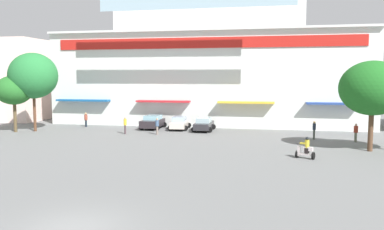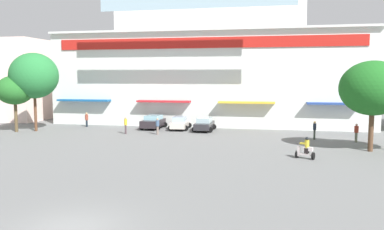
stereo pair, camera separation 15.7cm
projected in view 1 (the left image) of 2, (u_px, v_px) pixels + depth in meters
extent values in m
plane|color=slate|center=(163.00, 159.00, 27.76)|extent=(128.00, 128.00, 0.00)
cube|color=silver|center=(211.00, 79.00, 50.16)|extent=(37.52, 13.00, 10.89)
cube|color=silver|center=(212.00, 6.00, 49.86)|extent=(22.21, 11.70, 7.67)
cube|color=red|center=(203.00, 43.00, 43.34)|extent=(34.52, 0.12, 1.19)
cube|color=silver|center=(203.00, 29.00, 43.16)|extent=(37.52, 0.70, 0.24)
cube|color=#17538F|center=(83.00, 100.00, 46.29)|extent=(6.48, 1.10, 0.20)
cube|color=red|center=(163.00, 101.00, 44.39)|extent=(6.19, 1.10, 0.20)
cube|color=gold|center=(246.00, 102.00, 42.58)|extent=(6.15, 1.10, 0.20)
cube|color=navy|center=(334.00, 104.00, 40.81)|extent=(5.54, 1.10, 0.20)
cube|color=#99B7C6|center=(194.00, 0.00, 37.92)|extent=(19.54, 0.08, 1.53)
cube|color=#FCD9CD|center=(3.00, 80.00, 53.59)|extent=(12.92, 9.34, 10.67)
cylinder|color=brown|center=(15.00, 117.00, 40.95)|extent=(0.33, 0.33, 3.07)
ellipsoid|color=#246726|center=(14.00, 90.00, 40.66)|extent=(3.80, 3.75, 3.03)
cylinder|color=brown|center=(371.00, 131.00, 30.45)|extent=(0.39, 0.39, 3.18)
ellipsoid|color=#1E6521|center=(373.00, 88.00, 30.12)|extent=(5.05, 4.47, 4.24)
cylinder|color=brown|center=(35.00, 112.00, 41.47)|extent=(0.30, 0.30, 4.11)
ellipsoid|color=#267537|center=(33.00, 76.00, 41.09)|extent=(5.11, 4.85, 4.82)
cube|color=#2B2429|center=(153.00, 123.00, 43.63)|extent=(1.92, 4.29, 0.76)
cube|color=#8EC3D2|center=(153.00, 117.00, 43.56)|extent=(1.60, 2.16, 0.48)
cylinder|color=black|center=(149.00, 124.00, 45.13)|extent=(0.60, 0.18, 0.60)
cylinder|color=black|center=(164.00, 125.00, 44.73)|extent=(0.60, 0.18, 0.60)
cylinder|color=black|center=(141.00, 127.00, 42.59)|extent=(0.60, 0.18, 0.60)
cylinder|color=black|center=(157.00, 128.00, 42.19)|extent=(0.60, 0.18, 0.60)
cube|color=beige|center=(180.00, 124.00, 43.07)|extent=(1.88, 4.20, 0.63)
cube|color=#9CB3C8|center=(180.00, 119.00, 43.01)|extent=(1.52, 2.14, 0.53)
cylinder|color=black|center=(174.00, 125.00, 44.45)|extent=(0.61, 0.20, 0.60)
cylinder|color=black|center=(189.00, 125.00, 44.24)|extent=(0.61, 0.20, 0.60)
cylinder|color=black|center=(170.00, 128.00, 41.94)|extent=(0.61, 0.20, 0.60)
cylinder|color=black|center=(185.00, 128.00, 41.73)|extent=(0.61, 0.20, 0.60)
cube|color=#27272A|center=(204.00, 125.00, 41.84)|extent=(1.65, 4.01, 0.65)
cube|color=#A4C1C7|center=(204.00, 120.00, 41.78)|extent=(1.42, 2.01, 0.49)
cylinder|color=black|center=(198.00, 126.00, 43.24)|extent=(0.60, 0.17, 0.60)
cylinder|color=black|center=(213.00, 127.00, 42.92)|extent=(0.60, 0.17, 0.60)
cylinder|color=black|center=(194.00, 129.00, 40.82)|extent=(0.60, 0.17, 0.60)
cylinder|color=black|center=(210.00, 130.00, 40.49)|extent=(0.60, 0.17, 0.60)
cylinder|color=black|center=(297.00, 154.00, 28.13)|extent=(0.32, 0.54, 0.52)
cylinder|color=black|center=(313.00, 156.00, 27.51)|extent=(0.32, 0.54, 0.52)
cube|color=silver|center=(305.00, 154.00, 27.81)|extent=(1.05, 0.63, 0.10)
cube|color=silver|center=(308.00, 149.00, 27.66)|extent=(0.71, 0.51, 0.28)
cube|color=silver|center=(299.00, 151.00, 28.04)|extent=(0.25, 0.35, 0.71)
cylinder|color=black|center=(299.00, 143.00, 28.00)|extent=(0.22, 0.50, 0.04)
cube|color=black|center=(307.00, 150.00, 27.72)|extent=(0.38, 0.40, 0.36)
cylinder|color=gold|center=(307.00, 144.00, 27.68)|extent=(0.41, 0.41, 0.57)
sphere|color=black|center=(307.00, 138.00, 27.64)|extent=(0.25, 0.25, 0.25)
cube|color=gold|center=(303.00, 143.00, 27.81)|extent=(0.53, 0.48, 0.10)
cylinder|color=#444B42|center=(314.00, 135.00, 36.22)|extent=(0.26, 0.26, 0.90)
cylinder|color=#222C3C|center=(314.00, 127.00, 36.14)|extent=(0.42, 0.42, 0.59)
sphere|color=tan|center=(314.00, 122.00, 36.10)|extent=(0.24, 0.24, 0.24)
cylinder|color=slate|center=(356.00, 137.00, 34.74)|extent=(0.33, 0.33, 0.86)
cylinder|color=#A33726|center=(356.00, 129.00, 34.67)|extent=(0.53, 0.53, 0.59)
sphere|color=tan|center=(356.00, 125.00, 34.63)|extent=(0.21, 0.21, 0.21)
cylinder|color=gray|center=(157.00, 130.00, 39.16)|extent=(0.30, 0.30, 0.86)
cylinder|color=#435C7D|center=(157.00, 123.00, 39.08)|extent=(0.49, 0.49, 0.59)
sphere|color=tan|center=(157.00, 119.00, 39.04)|extent=(0.21, 0.21, 0.21)
cylinder|color=#4B3B3F|center=(125.00, 130.00, 39.63)|extent=(0.27, 0.27, 0.90)
cylinder|color=gold|center=(125.00, 122.00, 39.56)|extent=(0.43, 0.43, 0.62)
sphere|color=tan|center=(125.00, 118.00, 39.52)|extent=(0.21, 0.21, 0.21)
cylinder|color=black|center=(86.00, 123.00, 45.11)|extent=(0.32, 0.32, 0.81)
cylinder|color=brown|center=(86.00, 117.00, 45.04)|extent=(0.52, 0.52, 0.63)
sphere|color=tan|center=(86.00, 114.00, 45.00)|extent=(0.24, 0.24, 0.24)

